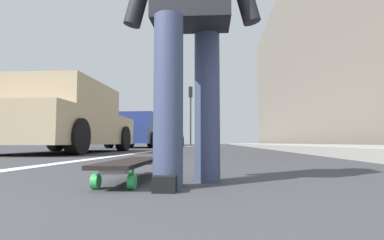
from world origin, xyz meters
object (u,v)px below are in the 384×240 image
(parked_car_near, at_px, (64,120))
(parked_car_far, at_px, (168,135))
(traffic_light, at_px, (191,105))
(skater_person, at_px, (190,4))
(parked_car_mid, at_px, (140,132))
(skateboard, at_px, (131,164))

(parked_car_near, xyz_separation_m, parked_car_far, (13.08, -0.10, 0.00))
(parked_car_far, xyz_separation_m, traffic_light, (3.20, -1.19, 2.38))
(skater_person, relative_size, parked_car_mid, 0.36)
(parked_car_near, distance_m, traffic_light, 16.50)
(skateboard, distance_m, skater_person, 0.92)
(parked_car_mid, bearing_deg, traffic_light, -8.57)
(parked_car_near, xyz_separation_m, parked_car_mid, (6.84, 0.13, 0.00))
(skater_person, height_order, parked_car_mid, skater_person)
(parked_car_mid, relative_size, traffic_light, 1.01)
(parked_car_mid, distance_m, parked_car_far, 6.24)
(traffic_light, bearing_deg, parked_car_mid, 171.43)
(parked_car_near, relative_size, parked_car_far, 1.00)
(skater_person, xyz_separation_m, parked_car_far, (17.75, 3.07, -0.23))
(parked_car_near, bearing_deg, skateboard, -148.00)
(skateboard, height_order, parked_car_near, parked_car_near)
(parked_car_far, bearing_deg, parked_car_mid, 177.88)
(skater_person, relative_size, traffic_light, 0.37)
(skateboard, bearing_deg, traffic_light, 4.23)
(parked_car_far, bearing_deg, skateboard, -171.19)
(skater_person, bearing_deg, parked_car_near, 34.17)
(parked_car_far, bearing_deg, skater_person, -170.18)
(skateboard, distance_m, traffic_light, 21.07)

